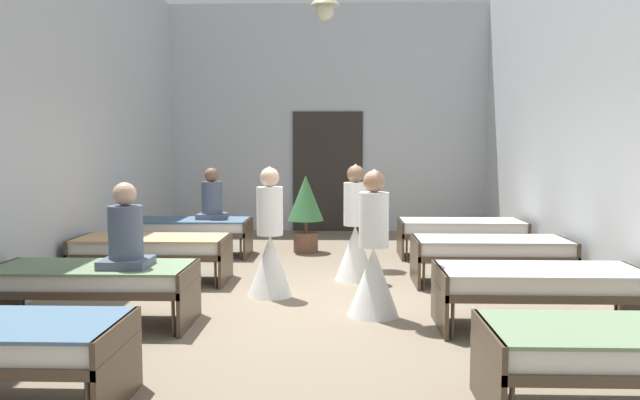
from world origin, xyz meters
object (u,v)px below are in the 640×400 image
(bed_left_row_3, at_px, (189,228))
(nurse_mid_aisle, at_px, (270,250))
(bed_right_row_2, at_px, (491,249))
(bed_left_row_1, at_px, (93,280))
(bed_right_row_3, at_px, (461,229))
(bed_right_row_0, at_px, (636,348))
(potted_plant, at_px, (306,206))
(patient_seated_secondary, at_px, (126,236))
(nurse_near_aisle, at_px, (355,239))
(nurse_far_aisle, at_px, (374,264))
(bed_right_row_1, at_px, (540,283))
(bed_left_row_2, at_px, (152,247))
(patient_seated_primary, at_px, (212,200))

(bed_left_row_3, distance_m, nurse_mid_aisle, 3.02)
(nurse_mid_aisle, bearing_deg, bed_right_row_2, -81.26)
(bed_left_row_1, bearing_deg, bed_left_row_3, 90.00)
(bed_right_row_3, bearing_deg, bed_right_row_0, -90.00)
(bed_left_row_1, distance_m, potted_plant, 4.55)
(bed_left_row_1, xyz_separation_m, patient_seated_secondary, (0.35, -0.05, 0.43))
(bed_left_row_3, bearing_deg, nurse_near_aisle, -33.47)
(nurse_near_aisle, relative_size, nurse_far_aisle, 1.00)
(nurse_near_aisle, xyz_separation_m, potted_plant, (-0.75, 2.06, 0.23))
(bed_right_row_1, height_order, bed_left_row_2, same)
(bed_right_row_2, bearing_deg, bed_left_row_1, -155.82)
(bed_right_row_0, bearing_deg, patient_seated_secondary, 154.51)
(bed_left_row_3, distance_m, nurse_near_aisle, 3.07)
(bed_left_row_2, relative_size, bed_right_row_2, 1.00)
(bed_left_row_3, bearing_deg, bed_left_row_1, -90.00)
(nurse_mid_aisle, xyz_separation_m, nurse_far_aisle, (1.14, -0.81, 0.00))
(bed_right_row_3, bearing_deg, bed_right_row_1, -90.00)
(bed_left_row_1, relative_size, nurse_far_aisle, 1.28)
(bed_right_row_0, distance_m, potted_plant, 6.54)
(nurse_near_aisle, bearing_deg, patient_seated_primary, -55.47)
(bed_right_row_0, bearing_deg, nurse_far_aisle, 123.45)
(bed_right_row_0, bearing_deg, bed_right_row_3, 90.00)
(patient_seated_secondary, bearing_deg, potted_plant, 70.88)
(bed_right_row_0, xyz_separation_m, bed_left_row_1, (-4.23, 1.90, 0.00))
(bed_left_row_1, relative_size, nurse_near_aisle, 1.28)
(bed_left_row_1, distance_m, bed_right_row_1, 4.23)
(bed_left_row_1, xyz_separation_m, nurse_far_aisle, (2.70, 0.41, 0.09))
(bed_left_row_2, xyz_separation_m, bed_right_row_2, (4.23, 0.00, 0.00))
(bed_right_row_0, relative_size, bed_left_row_2, 1.00)
(nurse_near_aisle, bearing_deg, nurse_far_aisle, 78.32)
(nurse_far_aisle, distance_m, patient_seated_primary, 4.21)
(patient_seated_primary, bearing_deg, bed_left_row_3, -164.87)
(bed_right_row_2, height_order, patient_seated_secondary, patient_seated_secondary)
(bed_left_row_2, distance_m, bed_left_row_3, 1.90)
(nurse_mid_aisle, xyz_separation_m, patient_seated_primary, (-1.22, 2.67, 0.34))
(bed_right_row_3, relative_size, nurse_mid_aisle, 1.28)
(bed_left_row_1, distance_m, nurse_near_aisle, 3.32)
(patient_seated_primary, bearing_deg, patient_seated_secondary, -90.00)
(bed_right_row_1, xyz_separation_m, bed_right_row_3, (0.00, 3.80, 0.00))
(nurse_far_aisle, bearing_deg, nurse_mid_aisle, 103.25)
(bed_left_row_2, distance_m, patient_seated_secondary, 2.03)
(bed_right_row_0, bearing_deg, bed_left_row_1, 155.82)
(bed_right_row_2, relative_size, potted_plant, 1.53)
(nurse_mid_aisle, distance_m, patient_seated_primary, 2.95)
(nurse_mid_aisle, height_order, patient_seated_secondary, nurse_mid_aisle)
(bed_left_row_3, relative_size, patient_seated_primary, 2.38)
(patient_seated_primary, bearing_deg, nurse_near_aisle, -38.96)
(bed_left_row_3, bearing_deg, potted_plant, 11.43)
(bed_right_row_2, distance_m, patient_seated_primary, 4.39)
(nurse_mid_aisle, bearing_deg, bed_left_row_1, 122.52)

